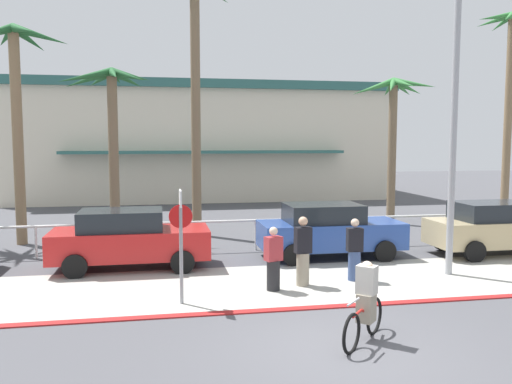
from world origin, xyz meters
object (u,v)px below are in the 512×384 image
object	(u,v)px
palm_tree_3	(196,42)
palm_tree_5	(510,67)
stop_sign_bike_lane	(181,230)
car_red_1	(129,238)
car_blue_2	(329,230)
pedestrian_0	(303,254)
palm_tree_4	(393,110)
cyclist_red_0	(365,304)
streetlight_curb	(459,116)
car_tan_3	(497,228)
palm_tree_1	(16,85)
palm_tree_2	(110,105)
pedestrian_2	(273,262)
pedestrian_1	(354,252)

from	to	relation	value
palm_tree_3	palm_tree_5	xyz separation A→B (m)	(14.50, 1.83, -0.29)
stop_sign_bike_lane	car_red_1	bearing A→B (deg)	110.08
palm_tree_5	car_blue_2	distance (m)	14.07
stop_sign_bike_lane	pedestrian_0	size ratio (longest dim) A/B	1.46
palm_tree_4	cyclist_red_0	world-z (taller)	palm_tree_4
stop_sign_bike_lane	cyclist_red_0	world-z (taller)	stop_sign_bike_lane
streetlight_curb	car_tan_3	world-z (taller)	streetlight_curb
car_red_1	palm_tree_5	bearing A→B (deg)	22.33
palm_tree_3	palm_tree_1	bearing A→B (deg)	-173.27
palm_tree_5	cyclist_red_0	size ratio (longest dim) A/B	6.34
streetlight_curb	palm_tree_2	bearing A→B (deg)	142.49
palm_tree_4	car_blue_2	distance (m)	8.72
car_blue_2	cyclist_red_0	xyz separation A→B (m)	(-1.54, -6.75, -0.18)
streetlight_curb	palm_tree_5	world-z (taller)	palm_tree_5
streetlight_curb	palm_tree_1	xyz separation A→B (m)	(-12.48, 6.89, 1.28)
palm_tree_5	car_blue_2	xyz separation A→B (m)	(-10.80, -6.59, -6.15)
car_red_1	streetlight_curb	bearing A→B (deg)	-16.45
palm_tree_4	palm_tree_3	bearing A→B (deg)	-171.58
car_blue_2	stop_sign_bike_lane	bearing A→B (deg)	-140.05
car_tan_3	palm_tree_1	bearing A→B (deg)	163.52
palm_tree_5	pedestrian_2	world-z (taller)	palm_tree_5
pedestrian_1	pedestrian_2	xyz separation A→B (m)	(-2.27, -0.52, -0.03)
car_blue_2	car_tan_3	bearing A→B (deg)	-5.50
palm_tree_5	car_tan_3	bearing A→B (deg)	-126.96
palm_tree_2	palm_tree_5	world-z (taller)	palm_tree_5
palm_tree_5	cyclist_red_0	world-z (taller)	palm_tree_5
palm_tree_1	car_tan_3	world-z (taller)	palm_tree_1
palm_tree_5	car_red_1	bearing A→B (deg)	-157.67
palm_tree_4	palm_tree_1	bearing A→B (deg)	-172.29
stop_sign_bike_lane	pedestrian_2	bearing A→B (deg)	16.43
palm_tree_3	pedestrian_0	world-z (taller)	palm_tree_3
car_blue_2	pedestrian_0	bearing A→B (deg)	-119.04
streetlight_curb	pedestrian_2	xyz separation A→B (m)	(-5.03, -0.43, -3.56)
car_blue_2	pedestrian_1	world-z (taller)	car_blue_2
palm_tree_1	cyclist_red_0	xyz separation A→B (m)	(8.39, -10.77, -4.86)
pedestrian_2	palm_tree_1	bearing A→B (deg)	135.51
pedestrian_0	cyclist_red_0	bearing A→B (deg)	-88.04
palm_tree_5	pedestrian_0	world-z (taller)	palm_tree_5
palm_tree_1	pedestrian_0	distance (m)	11.84
palm_tree_4	pedestrian_0	size ratio (longest dim) A/B	3.60
stop_sign_bike_lane	car_blue_2	bearing A→B (deg)	39.95
palm_tree_3	palm_tree_2	bearing A→B (deg)	-172.55
cyclist_red_0	car_blue_2	bearing A→B (deg)	77.15
palm_tree_3	car_tan_3	size ratio (longest dim) A/B	2.22
cyclist_red_0	pedestrian_1	distance (m)	4.20
car_blue_2	pedestrian_2	world-z (taller)	car_blue_2
streetlight_curb	car_blue_2	world-z (taller)	streetlight_curb
palm_tree_2	pedestrian_2	world-z (taller)	palm_tree_2
palm_tree_3	car_blue_2	bearing A→B (deg)	-52.10
streetlight_curb	stop_sign_bike_lane	bearing A→B (deg)	-171.48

